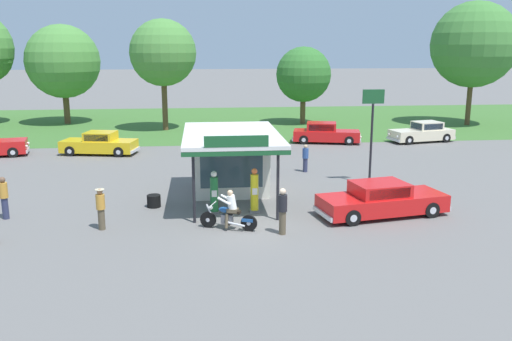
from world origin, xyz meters
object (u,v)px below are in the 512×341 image
parked_car_back_row_right (99,144)px  spare_tire_stack (154,201)px  parked_car_second_row_spare (325,134)px  bystander_leaning_by_kiosk (101,208)px  parked_car_back_row_far_left (243,140)px  bystander_strolling_foreground (4,197)px  gas_pump_offside (254,192)px  roadside_pole_sign (372,120)px  gas_pump_nearside (214,194)px  motorcycle_with_rider (229,213)px  bystander_admiring_sedan (283,210)px  parked_car_back_row_left (422,133)px  bystander_standing_back_lot (305,158)px  featured_classic_sedan (382,200)px

parked_car_back_row_right → spare_tire_stack: bearing=-70.1°
parked_car_second_row_spare → bystander_leaning_by_kiosk: bearing=-125.9°
parked_car_back_row_far_left → bystander_strolling_foreground: bystander_strolling_foreground is taller
gas_pump_offside → roadside_pole_sign: size_ratio=0.40×
roadside_pole_sign → gas_pump_nearside: bearing=-152.7°
bystander_strolling_foreground → spare_tire_stack: bystander_strolling_foreground is taller
gas_pump_nearside → bystander_strolling_foreground: bearing=179.2°
gas_pump_offside → spare_tire_stack: (-4.34, 1.19, -0.61)m
gas_pump_offside → motorcycle_with_rider: (-1.19, -2.13, -0.22)m
gas_pump_offside → bystander_leaning_by_kiosk: (-6.09, -1.64, -0.00)m
motorcycle_with_rider → bystander_leaning_by_kiosk: bearing=174.3°
bystander_leaning_by_kiosk → roadside_pole_sign: roadside_pole_sign is taller
bystander_strolling_foreground → motorcycle_with_rider: bearing=-14.0°
bystander_strolling_foreground → spare_tire_stack: (5.91, 1.07, -0.67)m
motorcycle_with_rider → roadside_pole_sign: 10.19m
bystander_admiring_sedan → parked_car_back_row_left: bearing=54.7°
gas_pump_nearside → roadside_pole_sign: 9.41m
bystander_strolling_foreground → bystander_admiring_sedan: 11.42m
roadside_pole_sign → spare_tire_stack: bearing=-164.4°
parked_car_second_row_spare → parked_car_back_row_right: bearing=-170.6°
roadside_pole_sign → bystander_standing_back_lot: bearing=132.5°
parked_car_second_row_spare → bystander_standing_back_lot: size_ratio=3.32×
bystander_leaning_by_kiosk → spare_tire_stack: bearing=58.2°
parked_car_back_row_far_left → parked_car_back_row_left: (13.43, 1.66, -0.00)m
parked_car_back_row_right → roadside_pole_sign: roadside_pole_sign is taller
parked_car_back_row_right → parked_car_back_row_left: bearing=5.8°
gas_pump_nearside → bystander_admiring_sedan: bearing=-49.3°
bystander_strolling_foreground → bystander_admiring_sedan: (11.02, -3.00, 0.01)m
bystander_strolling_foreground → bystander_admiring_sedan: bearing=-15.2°
gas_pump_offside → roadside_pole_sign: bearing=33.2°
bystander_admiring_sedan → motorcycle_with_rider: bearing=159.1°
bystander_leaning_by_kiosk → spare_tire_stack: 3.38m
gas_pump_nearside → parked_car_back_row_left: 22.48m
featured_classic_sedan → bystander_strolling_foreground: size_ratio=3.23×
parked_car_back_row_far_left → spare_tire_stack: (-5.02, -13.13, -0.40)m
parked_car_back_row_far_left → bystander_standing_back_lot: bystander_standing_back_lot is taller
bystander_admiring_sedan → spare_tire_stack: bystander_admiring_sedan is taller
motorcycle_with_rider → parked_car_back_row_left: bearing=49.8°
featured_classic_sedan → parked_car_back_row_right: size_ratio=1.10×
bystander_strolling_foreground → featured_classic_sedan: bearing=-4.1°
bystander_strolling_foreground → bystander_leaning_by_kiosk: bystander_strolling_foreground is taller
spare_tire_stack → roadside_pole_sign: bearing=15.6°
gas_pump_offside → parked_car_back_row_far_left: gas_pump_offside is taller
bystander_leaning_by_kiosk → bystander_admiring_sedan: bearing=-10.2°
motorcycle_with_rider → parked_car_second_row_spare: bearing=66.4°
roadside_pole_sign → bystander_admiring_sedan: bearing=-128.5°
spare_tire_stack → gas_pump_offside: bearing=-15.3°
parked_car_back_row_far_left → bystander_strolling_foreground: 17.92m
parked_car_back_row_right → spare_tire_stack: size_ratio=8.63×
gas_pump_offside → bystander_strolling_foreground: (-10.25, 0.12, 0.07)m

